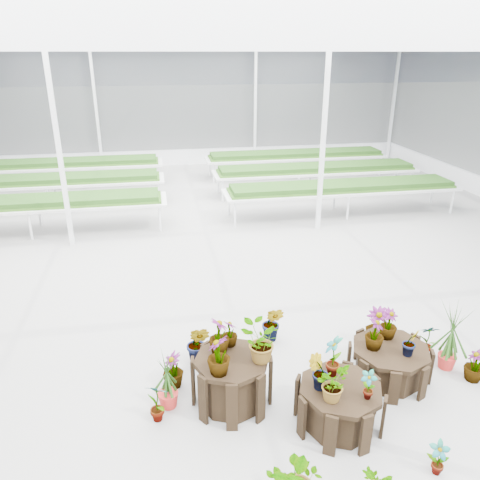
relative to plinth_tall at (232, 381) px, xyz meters
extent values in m
plane|color=gray|center=(0.18, 1.89, -0.33)|extent=(24.00, 24.00, 0.00)
cylinder|color=black|center=(0.00, 0.00, 0.00)|extent=(1.12, 1.12, 0.67)
cylinder|color=black|center=(1.20, -0.60, -0.06)|extent=(1.24, 1.24, 0.54)
cylinder|color=black|center=(2.20, 0.10, -0.09)|extent=(1.38, 1.38, 0.49)
imported|color=#1E4013|center=(-0.13, 0.17, 0.57)|extent=(0.33, 0.33, 0.48)
imported|color=#1E4013|center=(0.33, -0.10, 0.59)|extent=(0.52, 0.47, 0.52)
imported|color=#1E4013|center=(0.03, 0.30, 0.51)|extent=(0.28, 0.28, 0.36)
imported|color=#1E4013|center=(-0.19, -0.25, 0.58)|extent=(0.39, 0.39, 0.50)
imported|color=#1E4013|center=(0.93, -0.56, 0.43)|extent=(0.28, 0.25, 0.44)
imported|color=#1E4013|center=(1.42, -0.82, 0.39)|extent=(0.22, 0.23, 0.36)
imported|color=#1E4013|center=(1.18, -0.35, 0.48)|extent=(0.29, 0.34, 0.54)
imported|color=#1E4013|center=(1.02, -0.76, 0.41)|extent=(0.48, 0.49, 0.41)
imported|color=#1E4013|center=(1.96, 0.14, 0.38)|extent=(0.33, 0.33, 0.45)
imported|color=#1E4013|center=(2.35, -0.08, 0.35)|extent=(0.24, 0.21, 0.39)
imported|color=#1E4013|center=(2.26, 0.34, 0.37)|extent=(0.32, 0.32, 0.44)
imported|color=#1E4013|center=(-0.94, -0.16, -0.05)|extent=(0.36, 0.32, 0.56)
imported|color=#1E4013|center=(-0.72, 0.45, -0.08)|extent=(0.35, 0.35, 0.51)
imported|color=#1E4013|center=(1.97, -1.47, -0.12)|extent=(0.26, 0.22, 0.42)
imported|color=#1E4013|center=(3.33, -0.15, -0.09)|extent=(0.37, 0.37, 0.49)
imported|color=#1E4013|center=(3.02, 0.50, -0.07)|extent=(0.31, 0.24, 0.52)
imported|color=#1E4013|center=(2.39, 0.90, -0.03)|extent=(0.48, 0.48, 0.60)
imported|color=#1E4013|center=(0.85, 1.26, -0.03)|extent=(0.43, 0.42, 0.62)
imported|color=#1E4013|center=(-0.34, 0.90, -0.01)|extent=(0.45, 0.43, 0.64)
camera|label=1|loc=(-0.75, -4.76, 3.87)|focal=35.00mm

